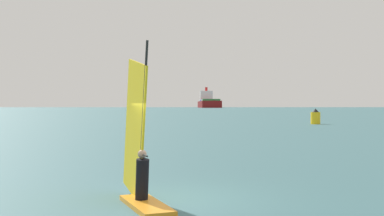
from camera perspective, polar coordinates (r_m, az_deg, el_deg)
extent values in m
plane|color=#386066|center=(12.64, -1.54, -10.87)|extent=(4000.00, 4000.00, 0.00)
cube|color=orange|center=(11.62, -5.53, -11.55)|extent=(1.31, 2.46, 0.12)
cylinder|color=black|center=(11.65, -5.91, -1.61)|extent=(0.26, 0.79, 3.89)
cube|color=yellow|center=(12.42, -6.92, -2.54)|extent=(0.62, 2.24, 3.74)
cylinder|color=black|center=(12.15, -6.52, -5.41)|extent=(0.45, 1.63, 0.04)
cylinder|color=black|center=(11.85, -6.01, -8.54)|extent=(0.42, 0.50, 1.04)
sphere|color=tan|center=(11.78, -6.01, -5.53)|extent=(0.22, 0.22, 0.22)
cube|color=maroon|center=(715.93, 2.01, 0.43)|extent=(42.06, 153.20, 9.72)
cube|color=silver|center=(773.46, 1.73, 1.42)|extent=(21.40, 17.87, 17.45)
cylinder|color=red|center=(773.80, 1.73, 2.29)|extent=(4.00, 4.00, 6.00)
cube|color=#1E66AD|center=(730.65, 1.93, 0.91)|extent=(26.11, 23.45, 2.60)
cube|color=#59388C|center=(707.26, 2.05, 0.93)|extent=(26.11, 23.45, 2.60)
cube|color=#99999E|center=(683.87, 2.18, 0.96)|extent=(26.11, 23.45, 2.60)
cube|color=#2D8C47|center=(660.48, 2.32, 0.98)|extent=(26.11, 23.45, 2.60)
cylinder|color=yellow|center=(65.75, 14.63, -1.19)|extent=(1.27, 1.27, 1.61)
cone|color=black|center=(65.73, 14.63, -0.27)|extent=(0.89, 0.89, 0.50)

